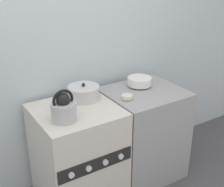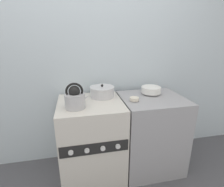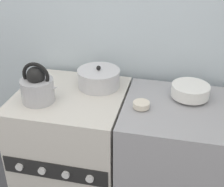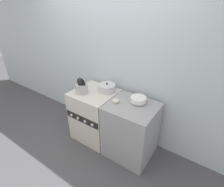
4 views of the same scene
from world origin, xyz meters
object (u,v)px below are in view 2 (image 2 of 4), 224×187
Objects in this scene: stove at (92,139)px; enamel_bowl at (151,90)px; kettle at (75,98)px; small_ceramic_bowl at (134,99)px; cooking_pot at (102,92)px.

stove is 0.85m from enamel_bowl.
kettle reaches higher than small_ceramic_bowl.
stove is 3.95× the size of enamel_bowl.
enamel_bowl is at bearing -3.11° from cooking_pot.
enamel_bowl is 2.36× the size of small_ceramic_bowl.
small_ceramic_bowl is (0.29, -0.20, -0.03)m from cooking_pot.
cooking_pot is 2.85× the size of small_ceramic_bowl.
stove is 0.52m from cooking_pot.
small_ceramic_bowl is at bearing -34.82° from cooking_pot.
cooking_pot is at bearing 43.59° from stove.
kettle is 2.59× the size of small_ceramic_bowl.
enamel_bowl is (0.55, -0.03, -0.01)m from cooking_pot.
small_ceramic_bowl reaches higher than stove.
cooking_pot reaches higher than enamel_bowl.
cooking_pot is 1.21× the size of enamel_bowl.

